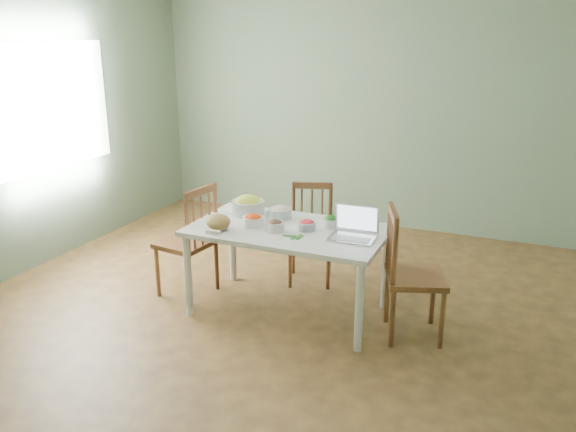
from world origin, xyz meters
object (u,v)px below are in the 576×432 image
at_px(chair_right, 416,274).
at_px(laptop, 352,224).
at_px(chair_left, 186,240).
at_px(bowl_squash, 248,205).
at_px(dining_table, 288,270).
at_px(chair_far, 310,235).
at_px(bread_boule, 218,222).

xyz_separation_m(chair_right, laptop, (-0.48, -0.06, 0.34)).
distance_m(chair_left, laptop, 1.52).
bearing_deg(laptop, bowl_squash, 164.19).
bearing_deg(chair_left, chair_right, 98.39).
height_order(dining_table, chair_left, chair_left).
xyz_separation_m(dining_table, chair_right, (1.02, 0.02, 0.14)).
height_order(dining_table, bowl_squash, bowl_squash).
bearing_deg(dining_table, chair_far, 94.49).
xyz_separation_m(bread_boule, laptop, (1.02, 0.20, 0.06)).
distance_m(dining_table, laptop, 0.72).
height_order(chair_left, bowl_squash, chair_left).
bearing_deg(chair_far, dining_table, -103.20).
height_order(chair_left, chair_right, chair_right).
xyz_separation_m(chair_right, bread_boule, (-1.50, -0.26, 0.29)).
distance_m(dining_table, chair_far, 0.63).
distance_m(bread_boule, laptop, 1.04).
height_order(bowl_squash, laptop, laptop).
height_order(chair_far, chair_left, chair_left).
bearing_deg(chair_left, dining_table, 98.80).
bearing_deg(chair_right, laptop, 77.39).
xyz_separation_m(bowl_squash, laptop, (0.99, -0.24, 0.04)).
xyz_separation_m(chair_far, laptop, (0.59, -0.67, 0.39)).
bearing_deg(laptop, chair_far, 129.21).
bearing_deg(bowl_squash, chair_far, 46.49).
xyz_separation_m(chair_far, bowl_squash, (-0.40, -0.43, 0.35)).
relative_size(chair_far, chair_right, 0.90).
distance_m(bread_boule, bowl_squash, 0.44).
relative_size(bowl_squash, laptop, 0.82).
relative_size(chair_left, laptop, 2.91).
relative_size(chair_far, bread_boule, 4.78).
bearing_deg(bowl_squash, bread_boule, -94.30).
bearing_deg(chair_far, bowl_squash, -151.20).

